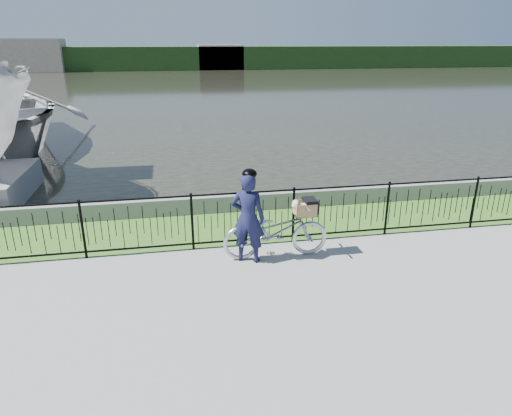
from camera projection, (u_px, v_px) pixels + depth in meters
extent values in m
plane|color=gray|center=(259.00, 285.00, 7.61)|extent=(120.00, 120.00, 0.00)
cube|color=#3C6C22|center=(237.00, 226.00, 10.01)|extent=(60.00, 2.00, 0.01)
plane|color=#27271E|center=(184.00, 89.00, 38.03)|extent=(120.00, 120.00, 0.00)
cube|color=gray|center=(231.00, 203.00, 10.86)|extent=(60.00, 0.30, 0.40)
cube|color=#224018|center=(176.00, 58.00, 62.40)|extent=(120.00, 6.00, 3.00)
cube|color=#A89A87|center=(31.00, 55.00, 57.27)|extent=(8.00, 4.00, 4.00)
cube|color=#A89A87|center=(220.00, 57.00, 62.02)|extent=(6.00, 3.00, 3.20)
imported|color=#B3B8C0|center=(276.00, 231.00, 8.44)|extent=(1.97, 0.69, 1.04)
cube|color=black|center=(305.00, 215.00, 8.44)|extent=(0.38, 0.18, 0.02)
cube|color=#9A7847|center=(305.00, 214.00, 8.44)|extent=(0.40, 0.32, 0.01)
cube|color=#9A7847|center=(303.00, 206.00, 8.54)|extent=(0.40, 0.02, 0.25)
cube|color=#9A7847|center=(307.00, 211.00, 8.26)|extent=(0.40, 0.01, 0.25)
cube|color=#9A7847|center=(315.00, 208.00, 8.43)|extent=(0.02, 0.32, 0.25)
cube|color=#9A7847|center=(295.00, 209.00, 8.37)|extent=(0.01, 0.32, 0.25)
cube|color=black|center=(310.00, 200.00, 8.36)|extent=(0.22, 0.34, 0.06)
cube|color=black|center=(316.00, 207.00, 8.43)|extent=(0.02, 0.34, 0.20)
ellipsoid|color=silver|center=(304.00, 208.00, 8.39)|extent=(0.31, 0.22, 0.20)
sphere|color=silver|center=(296.00, 204.00, 8.31)|extent=(0.15, 0.15, 0.15)
sphere|color=silver|center=(294.00, 206.00, 8.30)|extent=(0.07, 0.07, 0.07)
sphere|color=black|center=(292.00, 207.00, 8.28)|extent=(0.02, 0.02, 0.02)
cone|color=#A67C45|center=(295.00, 200.00, 8.35)|extent=(0.06, 0.08, 0.08)
cone|color=#A67C45|center=(298.00, 202.00, 8.26)|extent=(0.06, 0.08, 0.08)
imported|color=#131535|center=(248.00, 218.00, 8.18)|extent=(0.72, 0.60, 1.68)
ellipsoid|color=black|center=(248.00, 174.00, 7.89)|extent=(0.26, 0.29, 0.18)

